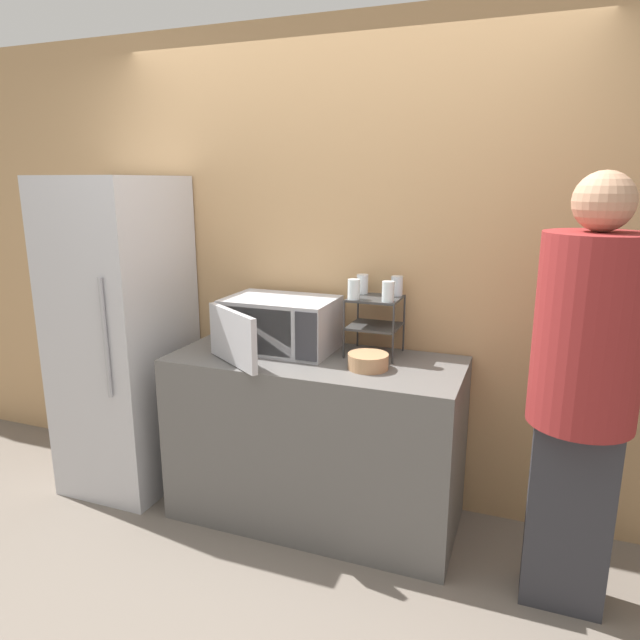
{
  "coord_description": "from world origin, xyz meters",
  "views": [
    {
      "loc": [
        1.02,
        -2.27,
        1.78
      ],
      "look_at": [
        0.01,
        0.35,
        1.09
      ],
      "focal_mm": 32.0,
      "sensor_mm": 36.0,
      "label": 1
    }
  ],
  "objects_px": {
    "microwave": "(278,324)",
    "refrigerator": "(124,336)",
    "glass_front_right": "(388,292)",
    "bowl": "(368,361)",
    "glass_front_left": "(354,289)",
    "glass_back_left": "(362,284)",
    "person": "(583,380)",
    "dish_rack": "(375,314)",
    "glass_back_right": "(397,286)"
  },
  "relations": [
    {
      "from": "microwave",
      "to": "refrigerator",
      "type": "height_order",
      "value": "refrigerator"
    },
    {
      "from": "glass_front_left",
      "to": "glass_front_right",
      "type": "xyz_separation_m",
      "value": [
        0.18,
        0.0,
        0.0
      ]
    },
    {
      "from": "glass_front_left",
      "to": "glass_back_right",
      "type": "xyz_separation_m",
      "value": [
        0.18,
        0.17,
        0.0
      ]
    },
    {
      "from": "bowl",
      "to": "person",
      "type": "bearing_deg",
      "value": -9.91
    },
    {
      "from": "glass_front_right",
      "to": "glass_back_left",
      "type": "height_order",
      "value": "same"
    },
    {
      "from": "glass_front_right",
      "to": "bowl",
      "type": "bearing_deg",
      "value": -108.16
    },
    {
      "from": "refrigerator",
      "to": "microwave",
      "type": "bearing_deg",
      "value": 5.23
    },
    {
      "from": "dish_rack",
      "to": "glass_back_left",
      "type": "bearing_deg",
      "value": 140.05
    },
    {
      "from": "glass_front_left",
      "to": "person",
      "type": "xyz_separation_m",
      "value": [
        1.06,
        -0.32,
        -0.24
      ]
    },
    {
      "from": "refrigerator",
      "to": "glass_back_right",
      "type": "bearing_deg",
      "value": 10.17
    },
    {
      "from": "microwave",
      "to": "bowl",
      "type": "xyz_separation_m",
      "value": [
        0.54,
        -0.13,
        -0.1
      ]
    },
    {
      "from": "glass_back_right",
      "to": "glass_back_left",
      "type": "height_order",
      "value": "same"
    },
    {
      "from": "glass_front_left",
      "to": "glass_back_right",
      "type": "distance_m",
      "value": 0.25
    },
    {
      "from": "microwave",
      "to": "glass_back_right",
      "type": "distance_m",
      "value": 0.66
    },
    {
      "from": "dish_rack",
      "to": "bowl",
      "type": "relative_size",
      "value": 1.54
    },
    {
      "from": "microwave",
      "to": "glass_front_left",
      "type": "height_order",
      "value": "glass_front_left"
    },
    {
      "from": "glass_front_left",
      "to": "refrigerator",
      "type": "distance_m",
      "value": 1.41
    },
    {
      "from": "microwave",
      "to": "glass_front_right",
      "type": "height_order",
      "value": "glass_front_right"
    },
    {
      "from": "dish_rack",
      "to": "glass_front_left",
      "type": "height_order",
      "value": "glass_front_left"
    },
    {
      "from": "microwave",
      "to": "refrigerator",
      "type": "relative_size",
      "value": 0.37
    },
    {
      "from": "person",
      "to": "dish_rack",
      "type": "bearing_deg",
      "value": 157.64
    },
    {
      "from": "refrigerator",
      "to": "person",
      "type": "bearing_deg",
      "value": -4.93
    },
    {
      "from": "glass_back_right",
      "to": "person",
      "type": "xyz_separation_m",
      "value": [
        0.88,
        -0.49,
        -0.24
      ]
    },
    {
      "from": "glass_front_left",
      "to": "bowl",
      "type": "bearing_deg",
      "value": -50.52
    },
    {
      "from": "glass_front_left",
      "to": "glass_back_right",
      "type": "relative_size",
      "value": 1.0
    },
    {
      "from": "microwave",
      "to": "person",
      "type": "bearing_deg",
      "value": -11.39
    },
    {
      "from": "glass_back_left",
      "to": "refrigerator",
      "type": "bearing_deg",
      "value": -168.89
    },
    {
      "from": "glass_back_right",
      "to": "dish_rack",
      "type": "bearing_deg",
      "value": -136.07
    },
    {
      "from": "glass_back_left",
      "to": "glass_front_left",
      "type": "bearing_deg",
      "value": -89.0
    },
    {
      "from": "glass_back_right",
      "to": "glass_front_right",
      "type": "relative_size",
      "value": 1.0
    },
    {
      "from": "glass_front_left",
      "to": "refrigerator",
      "type": "relative_size",
      "value": 0.06
    },
    {
      "from": "microwave",
      "to": "bowl",
      "type": "relative_size",
      "value": 3.36
    },
    {
      "from": "glass_front_right",
      "to": "person",
      "type": "height_order",
      "value": "person"
    },
    {
      "from": "person",
      "to": "refrigerator",
      "type": "bearing_deg",
      "value": 175.07
    },
    {
      "from": "glass_back_left",
      "to": "refrigerator",
      "type": "height_order",
      "value": "refrigerator"
    },
    {
      "from": "glass_front_right",
      "to": "person",
      "type": "xyz_separation_m",
      "value": [
        0.88,
        -0.32,
        -0.24
      ]
    },
    {
      "from": "dish_rack",
      "to": "glass_front_right",
      "type": "xyz_separation_m",
      "value": [
        0.09,
        -0.08,
        0.14
      ]
    },
    {
      "from": "glass_back_left",
      "to": "bowl",
      "type": "relative_size",
      "value": 0.52
    },
    {
      "from": "bowl",
      "to": "refrigerator",
      "type": "relative_size",
      "value": 0.11
    },
    {
      "from": "microwave",
      "to": "glass_back_right",
      "type": "height_order",
      "value": "glass_back_right"
    },
    {
      "from": "microwave",
      "to": "glass_front_right",
      "type": "relative_size",
      "value": 6.49
    },
    {
      "from": "glass_front_right",
      "to": "bowl",
      "type": "height_order",
      "value": "glass_front_right"
    },
    {
      "from": "glass_back_left",
      "to": "person",
      "type": "bearing_deg",
      "value": -24.16
    },
    {
      "from": "glass_back_right",
      "to": "glass_back_left",
      "type": "relative_size",
      "value": 1.0
    },
    {
      "from": "glass_back_right",
      "to": "glass_front_right",
      "type": "distance_m",
      "value": 0.17
    },
    {
      "from": "glass_front_left",
      "to": "glass_back_right",
      "type": "height_order",
      "value": "same"
    },
    {
      "from": "glass_front_right",
      "to": "bowl",
      "type": "distance_m",
      "value": 0.36
    },
    {
      "from": "glass_back_left",
      "to": "microwave",
      "type": "bearing_deg",
      "value": -156.21
    },
    {
      "from": "microwave",
      "to": "glass_front_right",
      "type": "distance_m",
      "value": 0.63
    },
    {
      "from": "microwave",
      "to": "person",
      "type": "xyz_separation_m",
      "value": [
        1.47,
        -0.3,
        -0.02
      ]
    }
  ]
}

